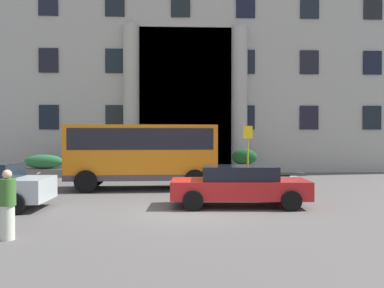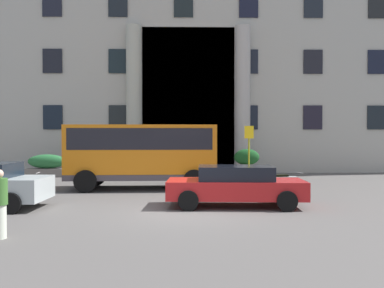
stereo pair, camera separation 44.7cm
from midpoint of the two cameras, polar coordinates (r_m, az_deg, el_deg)
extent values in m
cube|color=#53504E|center=(12.68, -1.61, -9.40)|extent=(80.00, 64.00, 0.12)
cube|color=#A9A99E|center=(30.45, -2.11, 11.32)|extent=(39.18, 9.00, 15.29)
cube|color=black|center=(25.62, -1.39, 5.92)|extent=(5.57, 0.12, 8.80)
cylinder|color=#A8AB9C|center=(25.46, -8.74, 5.94)|extent=(0.93, 0.93, 8.80)
cylinder|color=#AAA7A1|center=(25.58, 5.95, 5.93)|extent=(0.93, 0.93, 8.80)
cube|color=black|center=(26.57, -19.23, 3.45)|extent=(1.15, 0.08, 1.45)
cube|color=black|center=(25.72, -10.82, 3.57)|extent=(1.15, 0.08, 1.45)
cube|color=black|center=(25.78, 6.71, 3.58)|extent=(1.15, 0.08, 1.45)
cube|color=black|center=(26.68, 15.07, 3.46)|extent=(1.15, 0.08, 1.45)
cube|color=black|center=(28.11, 22.72, 3.29)|extent=(1.15, 0.08, 1.45)
cube|color=black|center=(26.93, -19.27, 10.62)|extent=(1.15, 0.08, 1.45)
cube|color=black|center=(26.08, -10.85, 10.98)|extent=(1.15, 0.08, 1.45)
cube|color=black|center=(26.14, 6.73, 10.97)|extent=(1.15, 0.08, 1.45)
cube|color=black|center=(27.03, 15.10, 10.61)|extent=(1.15, 0.08, 1.45)
cube|color=black|center=(28.44, 22.77, 10.08)|extent=(1.15, 0.08, 1.45)
cube|color=black|center=(27.68, -19.32, 17.50)|extent=(1.15, 0.08, 1.45)
cube|color=black|center=(26.87, -10.88, 18.06)|extent=(1.15, 0.08, 1.45)
cube|color=black|center=(26.61, -2.06, 18.25)|extent=(1.15, 0.08, 1.45)
cube|color=black|center=(26.92, 6.75, 18.04)|extent=(1.15, 0.08, 1.45)
cube|color=black|center=(27.79, 15.14, 17.47)|extent=(1.15, 0.08, 1.45)
cube|color=black|center=(29.16, 22.82, 16.63)|extent=(1.15, 0.08, 1.45)
cube|color=orange|center=(18.05, -7.46, -1.04)|extent=(6.24, 2.50, 2.26)
cube|color=black|center=(18.03, -7.46, 0.71)|extent=(5.87, 2.52, 0.87)
cube|color=black|center=(18.12, 2.12, 0.12)|extent=(0.12, 1.93, 1.08)
cube|color=#4B4348|center=(18.11, -7.45, -4.23)|extent=(6.24, 2.54, 0.24)
cylinder|color=black|center=(19.28, -0.82, -4.25)|extent=(0.91, 0.31, 0.90)
cylinder|color=black|center=(16.99, -0.35, -4.98)|extent=(0.91, 0.31, 0.90)
cylinder|color=black|center=(19.50, -13.63, -4.22)|extent=(0.91, 0.31, 0.90)
cylinder|color=black|center=(17.24, -14.87, -4.93)|extent=(0.91, 0.31, 0.90)
cylinder|color=#919E1D|center=(20.39, 6.93, -1.47)|extent=(0.08, 0.08, 2.68)
cube|color=yellow|center=(20.34, 6.95, 1.59)|extent=(0.44, 0.03, 0.60)
cube|color=slate|center=(23.38, -6.67, -3.83)|extent=(1.52, 0.75, 0.48)
ellipsoid|color=#275321|center=(23.34, -6.68, -2.29)|extent=(1.46, 0.67, 0.77)
cube|color=slate|center=(23.45, 6.55, -3.62)|extent=(1.45, 0.72, 0.64)
ellipsoid|color=#17491E|center=(23.40, 6.56, -1.76)|extent=(1.39, 0.65, 0.89)
cube|color=#67635E|center=(24.51, -19.89, -3.69)|extent=(2.20, 0.78, 0.46)
ellipsoid|color=#266634|center=(24.47, -19.90, -2.25)|extent=(2.11, 0.70, 0.78)
cube|color=red|center=(13.60, 5.45, -6.04)|extent=(4.41, 1.93, 0.58)
cube|color=black|center=(13.55, 5.46, -3.90)|extent=(2.41, 1.62, 0.44)
cylinder|color=black|center=(14.67, 10.93, -6.52)|extent=(0.63, 0.23, 0.62)
cylinder|color=black|center=(13.01, 12.30, -7.50)|extent=(0.63, 0.23, 0.62)
cylinder|color=black|center=(14.43, -0.71, -6.62)|extent=(0.63, 0.23, 0.62)
cylinder|color=black|center=(12.74, -0.87, -7.66)|extent=(0.63, 0.23, 0.62)
cylinder|color=black|center=(14.92, -21.05, -6.44)|extent=(0.62, 0.21, 0.62)
cylinder|color=black|center=(13.24, -23.76, -7.42)|extent=(0.62, 0.21, 0.62)
cylinder|color=black|center=(16.59, -20.37, -5.72)|extent=(0.61, 0.15, 0.60)
cylinder|color=black|center=(16.97, -25.12, -5.60)|extent=(0.61, 0.17, 0.60)
cube|color=#216F62|center=(16.73, -22.77, -4.71)|extent=(0.94, 0.32, 0.32)
cube|color=black|center=(16.76, -23.37, -4.09)|extent=(0.54, 0.25, 0.12)
cylinder|color=#A5A5A8|center=(16.56, -20.77, -3.72)|extent=(0.08, 0.55, 0.03)
cylinder|color=black|center=(16.43, 14.05, -5.75)|extent=(0.61, 0.20, 0.60)
cylinder|color=black|center=(15.89, 9.71, -5.96)|extent=(0.61, 0.22, 0.60)
cube|color=silver|center=(16.12, 11.92, -4.87)|extent=(0.88, 0.38, 0.32)
cube|color=black|center=(16.03, 11.33, -4.25)|extent=(0.55, 0.28, 0.12)
cylinder|color=#A5A5A8|center=(16.32, 13.73, -3.74)|extent=(0.12, 0.55, 0.03)
cylinder|color=beige|center=(10.20, -24.83, -9.61)|extent=(0.30, 0.30, 0.75)
cylinder|color=#376629|center=(10.10, -24.86, -5.92)|extent=(0.36, 0.36, 0.58)
sphere|color=#DFAC94|center=(10.06, -24.88, -3.73)|extent=(0.20, 0.20, 0.20)
camera|label=1|loc=(0.22, -90.70, -0.01)|focal=39.48mm
camera|label=2|loc=(0.22, 89.30, 0.01)|focal=39.48mm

